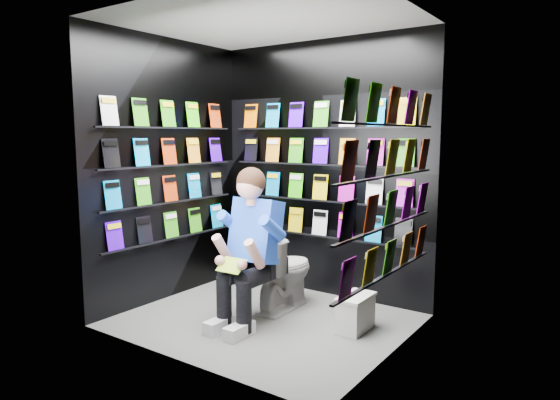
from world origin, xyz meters
The scene contains 14 objects.
floor centered at (0.00, 0.00, 0.00)m, with size 2.40×2.40×0.00m, color #585856.
ceiling centered at (0.00, 0.00, 2.60)m, with size 2.40×2.40×0.00m, color white.
wall_back centered at (0.00, 1.00, 1.30)m, with size 2.40×0.04×2.60m, color black.
wall_front centered at (0.00, -1.00, 1.30)m, with size 2.40×0.04×2.60m, color black.
wall_left centered at (-1.20, 0.00, 1.30)m, with size 0.04×2.00×2.60m, color black.
wall_right centered at (1.20, 0.00, 1.30)m, with size 0.04×2.00×2.60m, color black.
comics_back centered at (0.00, 0.97, 1.31)m, with size 2.10×0.06×1.37m, color #F26900, non-canonical shape.
comics_left centered at (-1.17, 0.00, 1.31)m, with size 0.06×1.70×1.37m, color #F26900, non-canonical shape.
comics_right centered at (1.17, 0.00, 1.31)m, with size 0.06×1.70×1.37m, color #F26900, non-canonical shape.
toilet centered at (-0.05, 0.35, 0.37)m, with size 0.42×0.75×0.73m, color white.
longbox centered at (0.77, 0.27, 0.14)m, with size 0.20×0.37×0.28m, color silver.
longbox_lid centered at (0.77, 0.27, 0.29)m, with size 0.22×0.39×0.03m, color silver.
reader centered at (-0.05, -0.03, 0.80)m, with size 0.57×0.83×1.53m, color blue, non-canonical shape.
held_comic centered at (-0.05, -0.38, 0.58)m, with size 0.24×0.01×0.16m, color green.
Camera 1 is at (2.58, -3.44, 1.65)m, focal length 32.00 mm.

